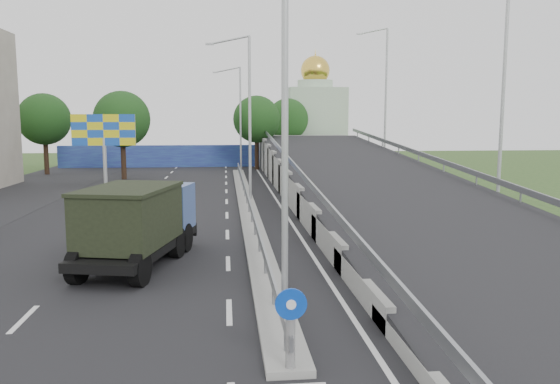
{
  "coord_description": "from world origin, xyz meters",
  "views": [
    {
      "loc": [
        -1.25,
        -8.15,
        5.15
      ],
      "look_at": [
        0.97,
        13.96,
        2.2
      ],
      "focal_mm": 35.0,
      "sensor_mm": 36.0,
      "label": 1
    }
  ],
  "objects": [
    {
      "name": "road_surface",
      "position": [
        -3.0,
        20.0,
        0.0
      ],
      "size": [
        26.0,
        90.0,
        0.04
      ],
      "primitive_type": "cube",
      "color": "black",
      "rests_on": "ground"
    },
    {
      "name": "median",
      "position": [
        0.0,
        24.0,
        0.1
      ],
      "size": [
        1.0,
        44.0,
        0.2
      ],
      "primitive_type": "cube",
      "color": "gray",
      "rests_on": "ground"
    },
    {
      "name": "overpass_ramp",
      "position": [
        7.5,
        24.0,
        1.75
      ],
      "size": [
        10.0,
        50.0,
        3.5
      ],
      "color": "gray",
      "rests_on": "ground"
    },
    {
      "name": "median_guardrail",
      "position": [
        0.0,
        24.0,
        0.75
      ],
      "size": [
        0.09,
        44.0,
        0.71
      ],
      "color": "gray",
      "rests_on": "median"
    },
    {
      "name": "sign_bollard",
      "position": [
        0.0,
        2.17,
        1.03
      ],
      "size": [
        0.64,
        0.23,
        1.67
      ],
      "color": "black",
      "rests_on": "median"
    },
    {
      "name": "lamp_post_near",
      "position": [
        0.11,
        6.0,
        5.81
      ],
      "size": [
        2.74,
        0.18,
        10.08
      ],
      "color": "#B2B5B7",
      "rests_on": "median"
    },
    {
      "name": "lamp_post_mid",
      "position": [
        0.11,
        26.0,
        5.81
      ],
      "size": [
        2.74,
        0.18,
        10.08
      ],
      "color": "#B2B5B7",
      "rests_on": "median"
    },
    {
      "name": "lamp_post_far",
      "position": [
        0.11,
        46.0,
        5.81
      ],
      "size": [
        2.74,
        0.18,
        10.08
      ],
      "color": "#B2B5B7",
      "rests_on": "median"
    },
    {
      "name": "blue_wall",
      "position": [
        -4.0,
        52.0,
        1.2
      ],
      "size": [
        30.0,
        0.5,
        2.4
      ],
      "primitive_type": "cube",
      "color": "navy",
      "rests_on": "ground"
    },
    {
      "name": "church",
      "position": [
        10.0,
        60.0,
        5.31
      ],
      "size": [
        7.0,
        7.0,
        13.8
      ],
      "color": "#B2CCAD",
      "rests_on": "ground"
    },
    {
      "name": "billboard",
      "position": [
        -9.0,
        28.0,
        4.19
      ],
      "size": [
        4.0,
        0.24,
        5.5
      ],
      "color": "#B2B5B7",
      "rests_on": "ground"
    },
    {
      "name": "tree_left_mid",
      "position": [
        -10.0,
        40.0,
        5.18
      ],
      "size": [
        4.8,
        4.8,
        7.6
      ],
      "color": "black",
      "rests_on": "ground"
    },
    {
      "name": "tree_median_far",
      "position": [
        2.0,
        48.0,
        5.18
      ],
      "size": [
        4.8,
        4.8,
        7.6
      ],
      "color": "black",
      "rests_on": "ground"
    },
    {
      "name": "tree_left_far",
      "position": [
        -18.0,
        45.0,
        5.18
      ],
      "size": [
        4.8,
        4.8,
        7.6
      ],
      "color": "black",
      "rests_on": "ground"
    },
    {
      "name": "tree_ramp_far",
      "position": [
        6.0,
        55.0,
        5.18
      ],
      "size": [
        4.8,
        4.8,
        7.6
      ],
      "color": "black",
      "rests_on": "ground"
    },
    {
      "name": "dump_truck",
      "position": [
        -4.34,
        11.36,
        1.6
      ],
      "size": [
        3.83,
        6.94,
        2.9
      ],
      "rotation": [
        0.0,
        0.0,
        -0.23
      ],
      "color": "black",
      "rests_on": "ground"
    }
  ]
}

